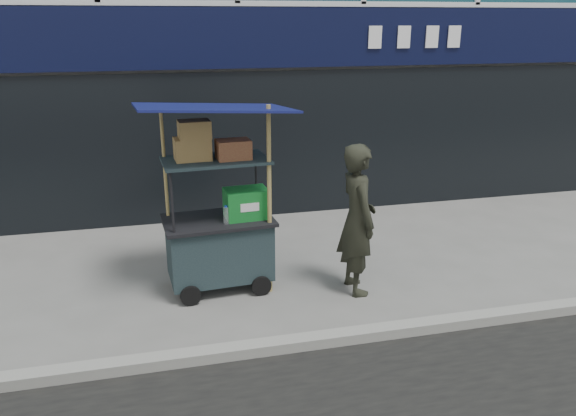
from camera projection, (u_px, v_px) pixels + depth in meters
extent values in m
plane|color=slate|center=(302.00, 337.00, 5.91)|extent=(80.00, 80.00, 0.00)
cube|color=gray|center=(307.00, 342.00, 5.71)|extent=(80.00, 0.18, 0.12)
cube|color=black|center=(239.00, 38.00, 8.54)|extent=(15.68, 0.06, 0.90)
cube|color=black|center=(241.00, 147.00, 9.12)|extent=(15.68, 0.04, 2.40)
cube|color=black|center=(219.00, 249.00, 6.86)|extent=(1.26, 0.80, 0.71)
cylinder|color=black|center=(191.00, 296.00, 6.52)|extent=(0.25, 0.07, 0.24)
cylinder|color=black|center=(261.00, 286.00, 6.76)|extent=(0.25, 0.07, 0.24)
cube|color=black|center=(218.00, 220.00, 6.74)|extent=(1.35, 0.88, 0.04)
cylinder|color=black|center=(172.00, 204.00, 6.19)|extent=(0.03, 0.03, 0.76)
cylinder|color=black|center=(269.00, 195.00, 6.51)|extent=(0.03, 0.03, 0.76)
cylinder|color=black|center=(166.00, 189.00, 6.73)|extent=(0.03, 0.03, 0.76)
cylinder|color=black|center=(256.00, 181.00, 7.06)|extent=(0.03, 0.03, 0.76)
cube|color=black|center=(216.00, 160.00, 6.50)|extent=(1.26, 0.80, 0.03)
cylinder|color=olive|center=(269.00, 203.00, 6.54)|extent=(0.05, 0.05, 2.28)
cylinder|color=olive|center=(167.00, 201.00, 6.78)|extent=(0.04, 0.04, 2.18)
cube|color=#0C0B40|center=(213.00, 108.00, 6.30)|extent=(1.81, 1.34, 0.20)
cube|color=#106A14|center=(246.00, 203.00, 6.72)|extent=(0.53, 0.39, 0.35)
cylinder|color=silver|center=(226.00, 216.00, 6.53)|extent=(0.07, 0.07, 0.20)
cylinder|color=#1736AF|center=(226.00, 207.00, 6.50)|extent=(0.03, 0.03, 0.02)
cube|color=olive|center=(192.00, 149.00, 6.43)|extent=(0.43, 0.33, 0.25)
cube|color=olive|center=(233.00, 149.00, 6.47)|extent=(0.40, 0.31, 0.22)
cube|color=olive|center=(194.00, 129.00, 6.34)|extent=(0.37, 0.29, 0.20)
imported|color=black|center=(357.00, 219.00, 6.66)|extent=(0.45, 0.68, 1.84)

